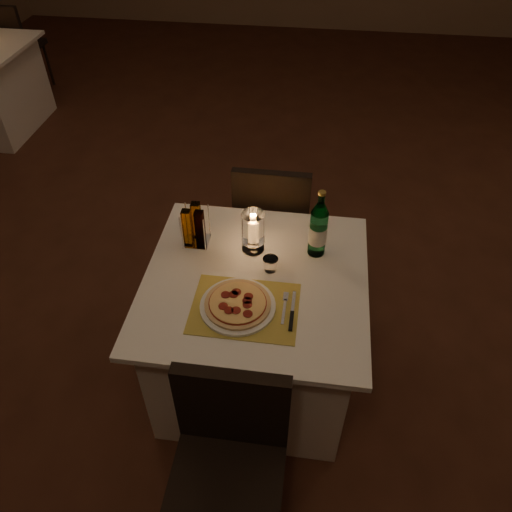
# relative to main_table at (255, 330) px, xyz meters

# --- Properties ---
(floor) EXTENTS (8.00, 10.00, 0.02)m
(floor) POSITION_rel_main_table_xyz_m (0.00, 0.54, -0.38)
(floor) COLOR #4A2517
(floor) RESTS_ON ground
(main_table) EXTENTS (1.00, 1.00, 0.74)m
(main_table) POSITION_rel_main_table_xyz_m (0.00, 0.00, 0.00)
(main_table) COLOR white
(main_table) RESTS_ON ground
(chair_near) EXTENTS (0.42, 0.42, 0.90)m
(chair_near) POSITION_rel_main_table_xyz_m (0.00, -0.71, 0.18)
(chair_near) COLOR black
(chair_near) RESTS_ON ground
(chair_far) EXTENTS (0.42, 0.42, 0.90)m
(chair_far) POSITION_rel_main_table_xyz_m (0.00, 0.71, 0.18)
(chair_far) COLOR black
(chair_far) RESTS_ON ground
(placemat) EXTENTS (0.45, 0.34, 0.00)m
(placemat) POSITION_rel_main_table_xyz_m (-0.02, -0.18, 0.37)
(placemat) COLOR gold
(placemat) RESTS_ON main_table
(plate) EXTENTS (0.32, 0.32, 0.01)m
(plate) POSITION_rel_main_table_xyz_m (-0.05, -0.18, 0.38)
(plate) COLOR white
(plate) RESTS_ON placemat
(pizza) EXTENTS (0.28, 0.28, 0.02)m
(pizza) POSITION_rel_main_table_xyz_m (-0.05, -0.18, 0.39)
(pizza) COLOR #D8B77F
(pizza) RESTS_ON plate
(fork) EXTENTS (0.02, 0.18, 0.00)m
(fork) POSITION_rel_main_table_xyz_m (0.15, -0.15, 0.37)
(fork) COLOR silver
(fork) RESTS_ON placemat
(knife) EXTENTS (0.02, 0.22, 0.01)m
(knife) POSITION_rel_main_table_xyz_m (0.18, -0.21, 0.37)
(knife) COLOR black
(knife) RESTS_ON placemat
(tumbler) EXTENTS (0.07, 0.07, 0.07)m
(tumbler) POSITION_rel_main_table_xyz_m (0.06, 0.06, 0.40)
(tumbler) COLOR white
(tumbler) RESTS_ON main_table
(water_bottle) EXTENTS (0.08, 0.08, 0.35)m
(water_bottle) POSITION_rel_main_table_xyz_m (0.26, 0.21, 0.51)
(water_bottle) COLOR #5BA977
(water_bottle) RESTS_ON main_table
(hurricane_candle) EXTENTS (0.11, 0.11, 0.21)m
(hurricane_candle) POSITION_rel_main_table_xyz_m (-0.04, 0.20, 0.49)
(hurricane_candle) COLOR white
(hurricane_candle) RESTS_ON main_table
(cruet_caddy) EXTENTS (0.12, 0.12, 0.21)m
(cruet_caddy) POSITION_rel_main_table_xyz_m (-0.31, 0.20, 0.46)
(cruet_caddy) COLOR white
(cruet_caddy) RESTS_ON main_table
(neighbor_chair_lb) EXTENTS (0.42, 0.42, 0.90)m
(neighbor_chair_lb) POSITION_rel_main_table_xyz_m (-2.86, 3.11, 0.18)
(neighbor_chair_lb) COLOR black
(neighbor_chair_lb) RESTS_ON ground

